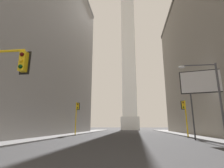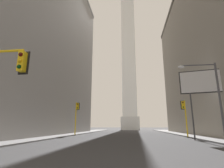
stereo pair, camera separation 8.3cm
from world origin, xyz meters
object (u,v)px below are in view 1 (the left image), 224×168
Objects in this scene: traffic_light_mid_right at (185,113)px; traffic_light_mid_left at (77,113)px; street_lamp at (212,92)px; obelisk at (129,52)px; billboard_sign at (210,83)px.

traffic_light_mid_right is 18.41m from traffic_light_mid_left.
street_lamp is at bearing -92.01° from traffic_light_mid_right.
obelisk is 8.55× the size of billboard_sign.
traffic_light_mid_left is at bearing 140.68° from street_lamp.
obelisk is at bearing 78.61° from traffic_light_mid_left.
billboard_sign is at bearing 67.08° from street_lamp.
traffic_light_mid_left is 0.78× the size of street_lamp.
obelisk reaches higher than traffic_light_mid_left.
street_lamp is (17.64, -14.45, 0.87)m from traffic_light_mid_left.
traffic_light_mid_right is 0.64× the size of billboard_sign.
traffic_light_mid_left is 22.09m from billboard_sign.
billboard_sign reaches higher than street_lamp.
traffic_light_mid_left is at bearing 155.18° from billboard_sign.
billboard_sign is at bearing -24.82° from traffic_light_mid_left.
traffic_light_mid_left is (-9.07, -45.03, -31.39)m from obelisk.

